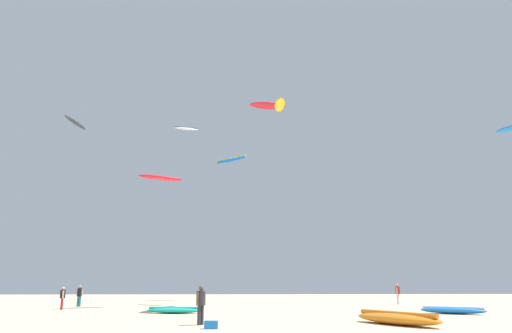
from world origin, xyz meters
TOP-DOWN VIEW (x-y plane):
  - person_foreground at (-3.07, 6.42)m, footprint 0.40×0.46m
  - person_midground at (12.44, 25.65)m, footprint 0.39×0.49m
  - person_left at (-13.82, 22.93)m, footprint 0.52×0.36m
  - person_right at (-13.60, 18.64)m, footprint 0.35×0.47m
  - kite_grounded_near at (11.56, 13.20)m, footprint 3.76×2.92m
  - kite_grounded_mid at (-5.29, 14.27)m, footprint 3.42×1.31m
  - kite_grounded_far at (5.79, 6.15)m, footprint 3.50×4.90m
  - cooler_box at (-2.49, 4.62)m, footprint 0.56×0.36m
  - kite_aloft_0 at (2.00, 36.55)m, footprint 4.51×1.97m
  - kite_aloft_1 at (20.07, 18.63)m, footprint 1.99×2.43m
  - kite_aloft_2 at (2.20, 23.30)m, footprint 0.98×3.25m
  - kite_aloft_3 at (-7.70, 38.04)m, footprint 3.00×1.51m
  - kite_aloft_4 at (-2.08, 26.14)m, footprint 3.44×3.14m
  - kite_aloft_5 at (-7.76, 21.84)m, footprint 3.82×2.59m
  - kite_aloft_7 at (-17.31, 28.11)m, footprint 1.70×4.08m

SIDE VIEW (x-z plane):
  - cooler_box at x=-2.49m, z-range 0.00..0.32m
  - kite_grounded_mid at x=-5.29m, z-range -0.02..0.40m
  - kite_grounded_near at x=11.56m, z-range -0.02..0.45m
  - kite_grounded_far at x=5.79m, z-range -0.01..0.57m
  - person_right at x=-13.60m, z-range 0.13..1.68m
  - person_left at x=-13.82m, z-range 0.14..1.75m
  - person_foreground at x=-3.07m, z-range 0.14..1.86m
  - person_midground at x=12.44m, z-range 0.15..1.88m
  - kite_aloft_5 at x=-7.76m, z-range 9.93..10.33m
  - kite_aloft_4 at x=-2.08m, z-range 12.42..13.22m
  - kite_aloft_1 at x=20.07m, z-range 13.38..13.89m
  - kite_aloft_7 at x=-17.31m, z-range 16.46..17.40m
  - kite_aloft_2 at x=2.20m, z-range 16.98..17.36m
  - kite_aloft_3 at x=-7.70m, z-range 19.44..20.05m
  - kite_aloft_0 at x=2.00m, z-range 21.83..22.65m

